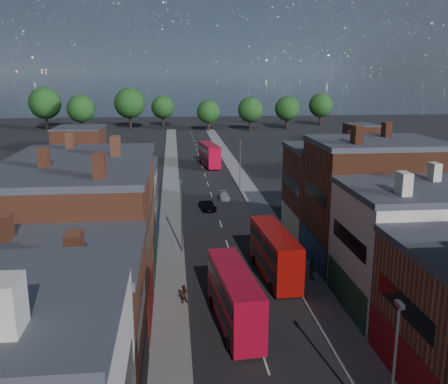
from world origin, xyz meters
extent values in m
cube|color=gray|center=(-6.50, 50.00, 0.06)|extent=(3.00, 200.00, 0.12)
cube|color=gray|center=(6.50, 50.00, 0.06)|extent=(3.00, 200.00, 0.12)
cube|color=brown|center=(-14.00, 0.00, 6.18)|extent=(12.00, 80.00, 12.35)
cylinder|color=slate|center=(5.20, 0.00, 4.00)|extent=(0.16, 0.16, 8.00)
cube|color=slate|center=(5.20, 0.00, 8.00)|extent=(0.25, 0.70, 0.25)
cylinder|color=slate|center=(-5.20, 30.00, 4.00)|extent=(0.16, 0.16, 8.00)
cube|color=slate|center=(-5.20, 30.00, 8.00)|extent=(0.25, 0.70, 0.25)
cylinder|color=slate|center=(5.20, 60.00, 4.00)|extent=(0.16, 0.16, 8.00)
cube|color=slate|center=(5.20, 60.00, 8.00)|extent=(0.25, 0.70, 0.25)
cube|color=red|center=(-1.50, 13.28, 2.44)|extent=(3.38, 10.71, 4.21)
cube|color=black|center=(-1.50, 13.28, 1.63)|extent=(3.36, 9.88, 0.86)
cube|color=black|center=(-1.50, 13.28, 3.45)|extent=(3.36, 9.88, 0.86)
cylinder|color=black|center=(-2.37, 9.81, 0.48)|extent=(0.38, 0.98, 0.96)
cylinder|color=black|center=(0.01, 10.04, 0.48)|extent=(0.38, 0.98, 0.96)
cylinder|color=black|center=(-3.01, 16.52, 0.48)|extent=(0.38, 0.98, 0.96)
cylinder|color=black|center=(-0.63, 16.75, 0.48)|extent=(0.38, 0.98, 0.96)
cube|color=#AE0E09|center=(3.50, 22.34, 2.50)|extent=(3.13, 10.92, 4.31)
cube|color=black|center=(3.50, 22.34, 1.67)|extent=(3.14, 10.06, 0.88)
cube|color=black|center=(3.50, 22.34, 3.53)|extent=(3.14, 10.06, 0.88)
cylinder|color=black|center=(2.50, 18.82, 0.49)|extent=(0.36, 1.00, 0.98)
cylinder|color=black|center=(4.94, 18.97, 0.49)|extent=(0.36, 1.00, 0.98)
cylinder|color=black|center=(2.06, 25.71, 0.49)|extent=(0.36, 1.00, 0.98)
cylinder|color=black|center=(4.50, 25.86, 0.49)|extent=(0.36, 1.00, 0.98)
cube|color=#B20723|center=(1.50, 80.58, 2.55)|extent=(3.90, 11.24, 4.41)
cube|color=black|center=(1.50, 80.58, 1.70)|extent=(3.84, 10.38, 0.90)
cube|color=black|center=(1.50, 80.58, 3.60)|extent=(3.84, 10.38, 0.90)
cylinder|color=black|center=(0.71, 76.93, 0.50)|extent=(0.43, 1.03, 1.00)
cylinder|color=black|center=(3.19, 77.25, 0.50)|extent=(0.43, 1.03, 1.00)
cylinder|color=black|center=(-0.19, 83.92, 0.50)|extent=(0.43, 1.03, 1.00)
cylinder|color=black|center=(2.29, 84.24, 0.50)|extent=(0.43, 1.03, 1.00)
imported|color=black|center=(-1.20, 47.12, 0.61)|extent=(2.49, 4.60, 1.22)
imported|color=silver|center=(1.74, 52.85, 0.54)|extent=(1.70, 3.77, 1.07)
imported|color=#3A1E17|center=(-5.36, 17.49, 0.92)|extent=(0.83, 0.52, 1.61)
imported|color=#57504A|center=(6.91, 21.27, 1.11)|extent=(0.88, 1.27, 1.98)
camera|label=1|loc=(-5.91, -21.93, 19.37)|focal=40.00mm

